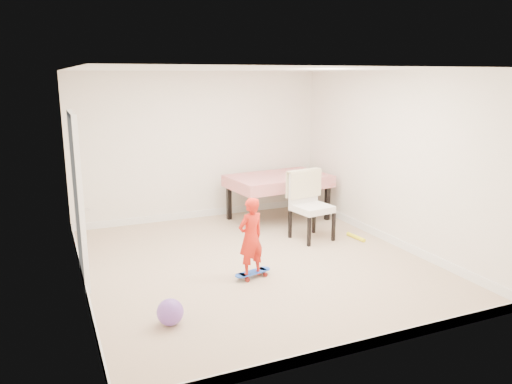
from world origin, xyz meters
name	(u,v)px	position (x,y,z in m)	size (l,w,h in m)	color
ground	(255,262)	(0.00, 0.00, 0.00)	(5.00, 5.00, 0.00)	tan
ceiling	(255,71)	(0.00, 0.00, 2.58)	(4.50, 5.00, 0.04)	white
wall_back	(200,146)	(0.00, 2.48, 1.30)	(4.50, 0.04, 2.60)	silver
wall_front	(366,218)	(0.00, -2.48, 1.30)	(4.50, 0.04, 2.60)	silver
wall_left	(78,184)	(-2.23, 0.00, 1.30)	(0.04, 5.00, 2.60)	silver
wall_right	(392,159)	(2.23, 0.00, 1.30)	(0.04, 5.00, 2.60)	silver
door	(78,201)	(-2.22, 0.30, 1.02)	(0.10, 0.94, 2.11)	white
baseboard_back	(202,214)	(0.00, 2.49, 0.06)	(4.50, 0.02, 0.12)	white
baseboard_front	(360,345)	(0.00, -2.49, 0.06)	(4.50, 0.02, 0.12)	white
baseboard_left	(85,284)	(-2.24, 0.00, 0.06)	(0.02, 5.00, 0.12)	white
baseboard_right	(387,238)	(2.24, 0.00, 0.06)	(0.02, 5.00, 0.12)	white
dining_table	(278,198)	(1.21, 1.78, 0.40)	(1.71, 1.08, 0.81)	#AB1409
dining_chair	(312,206)	(1.21, 0.57, 0.54)	(0.59, 0.67, 1.08)	white
skateboard	(253,275)	(-0.23, -0.47, 0.04)	(0.52, 0.19, 0.08)	blue
child	(251,240)	(-0.27, -0.49, 0.51)	(0.37, 0.25, 1.03)	red
balloon	(170,312)	(-1.50, -1.28, 0.14)	(0.28, 0.28, 0.28)	#7E4FBD
foam_toy	(356,237)	(1.87, 0.30, 0.03)	(0.06, 0.06, 0.40)	#FDF41A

